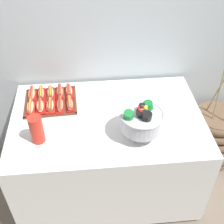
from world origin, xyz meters
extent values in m
plane|color=#7A6B5B|center=(0.00, 0.00, 0.00)|extent=(10.00, 10.00, 0.00)
cube|color=#B2BCC1|center=(0.00, 0.56, 1.30)|extent=(6.00, 0.10, 2.60)
cube|color=white|center=(0.00, 0.00, 0.42)|extent=(1.45, 0.95, 0.76)
cylinder|color=black|center=(-0.60, -0.35, 0.02)|extent=(0.05, 0.05, 0.04)
cylinder|color=black|center=(0.60, -0.35, 0.02)|extent=(0.05, 0.05, 0.04)
cylinder|color=black|center=(-0.60, 0.35, 0.02)|extent=(0.05, 0.05, 0.04)
cylinder|color=black|center=(0.60, 0.35, 0.02)|extent=(0.05, 0.05, 0.04)
cylinder|color=brown|center=(1.03, 0.25, 0.26)|extent=(0.40, 0.40, 0.52)
torus|color=brown|center=(1.03, 0.25, 0.04)|extent=(0.52, 0.52, 0.08)
torus|color=brown|center=(1.03, 0.25, 0.13)|extent=(0.55, 0.55, 0.08)
torus|color=brown|center=(1.03, 0.25, 0.22)|extent=(0.54, 0.54, 0.08)
torus|color=brown|center=(1.03, 0.25, 0.31)|extent=(0.51, 0.51, 0.08)
torus|color=brown|center=(1.03, 0.25, 0.39)|extent=(0.48, 0.48, 0.08)
torus|color=brown|center=(1.03, 0.25, 0.48)|extent=(0.45, 0.45, 0.08)
cylinder|color=#937F56|center=(0.96, 0.23, 0.77)|extent=(0.02, 0.06, 0.48)
cylinder|color=#937F56|center=(0.97, 0.29, 0.73)|extent=(0.07, 0.07, 0.41)
cube|color=#56331E|center=(-0.43, 0.22, 0.80)|extent=(0.42, 0.38, 0.01)
cube|color=#56331E|center=(-0.42, 0.05, 0.81)|extent=(0.41, 0.04, 0.01)
cube|color=#56331E|center=(-0.44, 0.39, 0.81)|extent=(0.41, 0.04, 0.01)
cube|color=#56331E|center=(-0.63, 0.21, 0.81)|extent=(0.03, 0.36, 0.01)
cube|color=#56331E|center=(-0.24, 0.23, 0.81)|extent=(0.03, 0.36, 0.01)
cube|color=red|center=(-0.58, 0.13, 0.81)|extent=(0.07, 0.18, 0.02)
ellipsoid|color=beige|center=(-0.58, 0.13, 0.84)|extent=(0.06, 0.16, 0.04)
cylinder|color=#9E4C38|center=(-0.58, 0.13, 0.85)|extent=(0.03, 0.16, 0.03)
cylinder|color=yellow|center=(-0.58, 0.13, 0.86)|extent=(0.01, 0.14, 0.01)
cube|color=red|center=(-0.50, 0.13, 0.81)|extent=(0.08, 0.16, 0.02)
ellipsoid|color=#E0BC7F|center=(-0.50, 0.13, 0.84)|extent=(0.07, 0.15, 0.04)
cylinder|color=#A8563D|center=(-0.50, 0.13, 0.85)|extent=(0.04, 0.14, 0.03)
cylinder|color=red|center=(-0.50, 0.13, 0.86)|extent=(0.02, 0.11, 0.01)
cube|color=red|center=(-0.43, 0.14, 0.81)|extent=(0.07, 0.16, 0.02)
ellipsoid|color=beige|center=(-0.43, 0.14, 0.83)|extent=(0.06, 0.15, 0.04)
cylinder|color=brown|center=(-0.43, 0.14, 0.85)|extent=(0.04, 0.15, 0.03)
cylinder|color=yellow|center=(-0.43, 0.14, 0.86)|extent=(0.01, 0.12, 0.01)
cube|color=red|center=(-0.35, 0.14, 0.81)|extent=(0.07, 0.19, 0.02)
ellipsoid|color=#E0BC7F|center=(-0.35, 0.14, 0.83)|extent=(0.05, 0.17, 0.04)
cylinder|color=#9E4C38|center=(-0.35, 0.14, 0.85)|extent=(0.04, 0.17, 0.03)
cylinder|color=red|center=(-0.35, 0.14, 0.86)|extent=(0.01, 0.14, 0.01)
cube|color=#B21414|center=(-0.28, 0.14, 0.81)|extent=(0.07, 0.17, 0.02)
ellipsoid|color=beige|center=(-0.28, 0.14, 0.83)|extent=(0.06, 0.16, 0.04)
cylinder|color=#9E4C38|center=(-0.28, 0.14, 0.84)|extent=(0.05, 0.15, 0.03)
cylinder|color=yellow|center=(-0.28, 0.14, 0.86)|extent=(0.02, 0.13, 0.01)
cube|color=red|center=(-0.59, 0.29, 0.81)|extent=(0.08, 0.18, 0.02)
ellipsoid|color=tan|center=(-0.59, 0.29, 0.84)|extent=(0.06, 0.16, 0.04)
cylinder|color=#A8563D|center=(-0.59, 0.29, 0.85)|extent=(0.04, 0.16, 0.03)
cylinder|color=red|center=(-0.59, 0.29, 0.86)|extent=(0.01, 0.14, 0.01)
cube|color=#B21414|center=(-0.51, 0.30, 0.81)|extent=(0.07, 0.18, 0.02)
ellipsoid|color=#E0BC7F|center=(-0.51, 0.30, 0.84)|extent=(0.06, 0.16, 0.04)
cylinder|color=#9E4C38|center=(-0.51, 0.30, 0.85)|extent=(0.04, 0.16, 0.03)
cylinder|color=yellow|center=(-0.51, 0.30, 0.86)|extent=(0.02, 0.13, 0.01)
cube|color=red|center=(-0.44, 0.30, 0.81)|extent=(0.08, 0.18, 0.02)
ellipsoid|color=#E0BC7F|center=(-0.44, 0.30, 0.83)|extent=(0.07, 0.16, 0.04)
cylinder|color=brown|center=(-0.44, 0.30, 0.84)|extent=(0.04, 0.15, 0.03)
cylinder|color=yellow|center=(-0.44, 0.30, 0.86)|extent=(0.02, 0.13, 0.01)
cube|color=red|center=(-0.36, 0.30, 0.81)|extent=(0.07, 0.17, 0.02)
ellipsoid|color=#E0BC7F|center=(-0.36, 0.30, 0.84)|extent=(0.05, 0.16, 0.04)
cylinder|color=brown|center=(-0.36, 0.30, 0.85)|extent=(0.04, 0.14, 0.03)
cylinder|color=red|center=(-0.36, 0.30, 0.86)|extent=(0.01, 0.12, 0.01)
cube|color=red|center=(-0.29, 0.31, 0.81)|extent=(0.08, 0.16, 0.02)
ellipsoid|color=beige|center=(-0.29, 0.31, 0.83)|extent=(0.06, 0.15, 0.04)
cylinder|color=#A8563D|center=(-0.29, 0.31, 0.85)|extent=(0.05, 0.14, 0.03)
cylinder|color=red|center=(-0.29, 0.31, 0.86)|extent=(0.02, 0.12, 0.01)
cylinder|color=silver|center=(0.22, -0.21, 0.81)|extent=(0.17, 0.17, 0.02)
cone|color=silver|center=(0.22, -0.21, 0.85)|extent=(0.06, 0.06, 0.06)
cylinder|color=silver|center=(0.22, -0.21, 0.93)|extent=(0.29, 0.29, 0.12)
torus|color=silver|center=(0.22, -0.21, 0.99)|extent=(0.30, 0.30, 0.02)
cylinder|color=yellow|center=(0.23, -0.21, 0.98)|extent=(0.08, 0.10, 0.14)
cylinder|color=#197A33|center=(0.28, -0.15, 0.98)|extent=(0.10, 0.08, 0.14)
cylinder|color=black|center=(0.21, -0.18, 0.98)|extent=(0.11, 0.08, 0.14)
cylinder|color=red|center=(0.21, -0.21, 0.98)|extent=(0.10, 0.10, 0.14)
cylinder|color=#197A33|center=(0.12, -0.23, 0.98)|extent=(0.07, 0.09, 0.14)
cylinder|color=black|center=(0.22, -0.22, 0.98)|extent=(0.09, 0.10, 0.15)
cylinder|color=black|center=(0.24, -0.26, 0.98)|extent=(0.07, 0.09, 0.13)
cylinder|color=red|center=(-0.49, -0.20, 0.86)|extent=(0.09, 0.09, 0.12)
cylinder|color=red|center=(-0.49, -0.20, 0.88)|extent=(0.09, 0.09, 0.12)
cylinder|color=red|center=(-0.49, -0.20, 0.90)|extent=(0.09, 0.09, 0.12)
cylinder|color=red|center=(-0.49, -0.20, 0.92)|extent=(0.09, 0.09, 0.12)
cylinder|color=red|center=(-0.49, -0.20, 0.95)|extent=(0.09, 0.09, 0.12)
camera|label=1|loc=(-0.12, -1.64, 2.27)|focal=47.22mm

